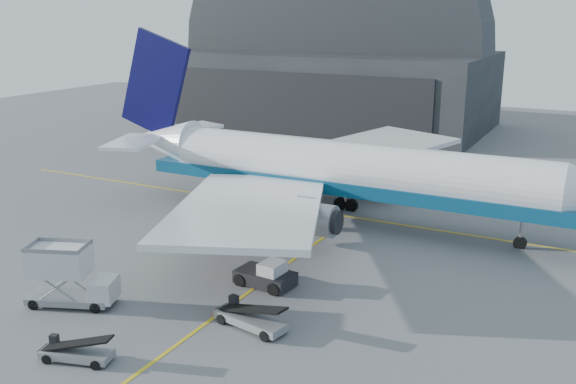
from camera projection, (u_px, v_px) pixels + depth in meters
The scene contains 9 objects.
ground at pixel (237, 301), 42.12m from camera, with size 200.00×200.00×0.00m, color #565659.
taxi_lines at pixel (318, 241), 52.94m from camera, with size 80.00×42.12×0.02m.
hangar at pixel (331, 67), 104.74m from camera, with size 50.00×28.30×28.00m.
airliner at pixel (333, 169), 57.45m from camera, with size 48.10×46.64×16.88m.
catering_truck at pixel (68, 276), 41.03m from camera, with size 6.06×4.00×3.91m.
pushback_tug at pixel (267, 276), 44.30m from camera, with size 4.24×2.71×1.87m.
belt_loader_a at pixel (76, 352), 34.81m from camera, with size 4.28×2.35×1.60m.
belt_loader_b at pixel (250, 318), 38.46m from camera, with size 5.11×2.47×1.91m.
traffic_cone at pixel (216, 311), 40.14m from camera, with size 0.38×0.38×0.55m.
Camera 1 is at (20.76, -32.69, 18.36)m, focal length 40.00 mm.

